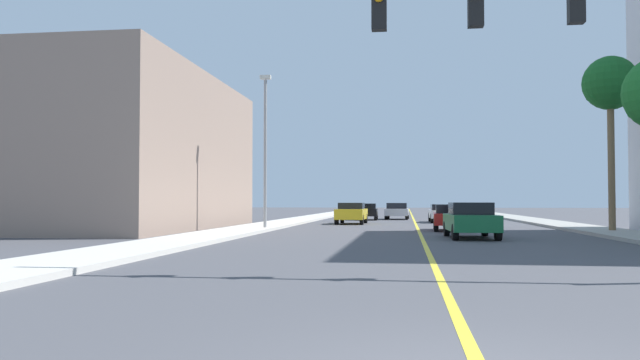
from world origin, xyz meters
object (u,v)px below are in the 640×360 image
object	(u,v)px
car_red	(451,217)
car_white	(443,213)
car_yellow	(352,213)
car_black	(367,211)
car_silver	(397,211)
car_green	(471,220)
street_lamp	(265,143)
traffic_signal_mast	(623,32)
palm_far	(610,86)

from	to	relation	value
car_red	car_white	xyz separation A→B (m)	(0.30, 12.29, 0.00)
car_yellow	car_black	bearing A→B (deg)	88.32
car_silver	car_red	bearing A→B (deg)	-79.66
car_black	car_green	xyz separation A→B (m)	(5.68, -24.20, 0.04)
car_white	street_lamp	bearing A→B (deg)	-126.72
traffic_signal_mast	car_silver	distance (m)	39.33
car_green	car_silver	xyz separation A→B (m)	(-3.29, 26.03, -0.04)
traffic_signal_mast	car_yellow	world-z (taller)	traffic_signal_mast
car_white	car_yellow	bearing A→B (deg)	-149.77
palm_far	car_white	size ratio (longest dim) A/B	1.78
car_black	street_lamp	bearing A→B (deg)	-103.53
traffic_signal_mast	street_lamp	distance (m)	21.69
car_silver	car_green	bearing A→B (deg)	-81.11
traffic_signal_mast	car_yellow	distance (m)	29.37
palm_far	car_white	bearing A→B (deg)	116.28
traffic_signal_mast	palm_far	bearing A→B (deg)	73.65
car_green	car_red	size ratio (longest dim) A/B	1.05
palm_far	car_silver	size ratio (longest dim) A/B	1.90
car_yellow	car_green	bearing A→B (deg)	-67.01
car_black	car_red	bearing A→B (deg)	-74.27
traffic_signal_mast	car_green	distance (m)	13.52
car_yellow	car_red	distance (m)	10.44
street_lamp	car_black	distance (m)	19.38
palm_far	car_yellow	size ratio (longest dim) A/B	1.95
traffic_signal_mast	car_red	bearing A→B (deg)	96.19
car_red	car_silver	distance (m)	19.70
car_black	car_white	xyz separation A→B (m)	(5.66, -5.35, -0.01)
palm_far	car_white	distance (m)	16.84
car_black	car_red	distance (m)	18.44
car_black	car_white	distance (m)	7.79
traffic_signal_mast	car_black	distance (m)	37.92
palm_far	car_red	world-z (taller)	palm_far
car_green	car_silver	world-z (taller)	car_green
car_green	car_white	size ratio (longest dim) A/B	0.92
palm_far	car_green	size ratio (longest dim) A/B	1.93
traffic_signal_mast	car_green	size ratio (longest dim) A/B	2.75
street_lamp	car_white	distance (m)	16.84
street_lamp	car_yellow	xyz separation A→B (m)	(3.63, 9.61, -3.77)
car_green	car_silver	distance (m)	26.24
car_yellow	car_red	bearing A→B (deg)	-55.18
street_lamp	car_black	world-z (taller)	street_lamp
car_black	car_yellow	size ratio (longest dim) A/B	0.94
car_black	car_green	distance (m)	24.86
traffic_signal_mast	palm_far	world-z (taller)	palm_far
car_black	traffic_signal_mast	bearing A→B (deg)	-79.76
car_green	car_white	world-z (taller)	car_green
traffic_signal_mast	car_black	world-z (taller)	traffic_signal_mast
car_black	car_green	world-z (taller)	car_green
street_lamp	car_white	size ratio (longest dim) A/B	1.72
traffic_signal_mast	palm_far	size ratio (longest dim) A/B	1.42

